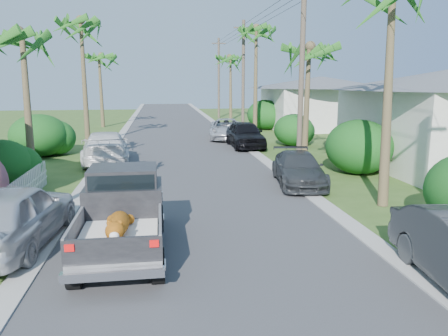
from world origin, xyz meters
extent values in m
plane|color=#395720|center=(0.00, 0.00, 0.00)|extent=(120.00, 120.00, 0.00)
cube|color=#38383A|center=(0.00, 25.00, 0.01)|extent=(8.00, 100.00, 0.02)
cube|color=#A5A39E|center=(-4.30, 25.00, 0.03)|extent=(0.60, 100.00, 0.06)
cube|color=#A5A39E|center=(4.30, 25.00, 0.03)|extent=(0.60, 100.00, 0.06)
cylinder|color=black|center=(-3.05, 1.02, 0.38)|extent=(0.28, 0.76, 0.76)
cylinder|color=black|center=(-1.35, 1.02, 0.38)|extent=(0.28, 0.76, 0.76)
cylinder|color=black|center=(-3.05, 4.27, 0.38)|extent=(0.28, 0.76, 0.76)
cylinder|color=black|center=(-1.35, 4.27, 0.38)|extent=(0.28, 0.76, 0.76)
cube|color=gray|center=(-2.20, 1.67, 0.62)|extent=(1.90, 2.40, 0.24)
cube|color=gray|center=(-3.12, 1.67, 1.00)|extent=(0.06, 2.40, 0.55)
cube|color=gray|center=(-1.28, 1.67, 1.00)|extent=(0.06, 2.40, 0.55)
cube|color=black|center=(-2.20, 0.50, 0.98)|extent=(1.92, 0.08, 0.52)
cube|color=silver|center=(-2.20, 0.34, 0.55)|extent=(1.98, 0.18, 0.18)
cube|color=red|center=(-3.00, 0.45, 1.10)|extent=(0.18, 0.05, 0.14)
cube|color=red|center=(-1.40, 0.45, 1.10)|extent=(0.18, 0.05, 0.14)
cube|color=black|center=(-2.20, 3.52, 1.05)|extent=(1.94, 1.65, 1.10)
cube|color=black|center=(-2.20, 3.52, 1.78)|extent=(1.70, 1.35, 0.55)
cube|color=black|center=(-2.20, 2.85, 1.75)|extent=(1.60, 0.05, 0.45)
cube|color=black|center=(-2.20, 4.77, 0.90)|extent=(1.94, 1.20, 0.80)
cube|color=white|center=(-2.20, 1.67, 0.82)|extent=(1.70, 2.10, 0.16)
ellipsoid|color=orange|center=(-2.20, 1.77, 1.12)|extent=(0.48, 1.25, 0.43)
sphere|color=orange|center=(-2.20, 1.02, 1.20)|extent=(0.40, 0.40, 0.40)
ellipsoid|color=white|center=(-2.20, 1.77, 1.02)|extent=(0.32, 0.86, 0.18)
imported|color=#313336|center=(4.38, 9.26, 0.65)|extent=(2.41, 4.71, 1.31)
imported|color=black|center=(4.18, 19.71, 0.84)|extent=(2.03, 4.94, 1.67)
imported|color=silver|center=(3.60, 23.96, 0.73)|extent=(3.09, 5.55, 1.47)
imported|color=silver|center=(-5.00, 3.62, 0.84)|extent=(2.48, 5.11, 1.68)
imported|color=silver|center=(-4.07, 15.43, 0.82)|extent=(2.84, 5.85, 1.64)
cone|color=brown|center=(-6.80, 12.00, 3.10)|extent=(0.36, 0.61, 6.21)
cone|color=brown|center=(-6.00, 22.00, 4.00)|extent=(0.36, 0.36, 8.00)
cone|color=brown|center=(-6.50, 34.00, 3.25)|extent=(0.36, 0.75, 6.51)
cone|color=brown|center=(6.30, 6.00, 3.75)|extent=(0.36, 0.73, 7.51)
cone|color=brown|center=(6.60, 15.00, 3.00)|extent=(0.36, 0.54, 6.01)
cone|color=brown|center=(6.20, 26.00, 4.10)|extent=(0.36, 0.36, 8.20)
cone|color=brown|center=(6.50, 40.00, 3.40)|extent=(0.36, 0.63, 6.81)
ellipsoid|color=#124116|center=(-7.40, 10.00, 1.00)|extent=(2.40, 2.64, 2.00)
ellipsoid|color=#124116|center=(-8.00, 18.00, 1.20)|extent=(3.20, 3.52, 2.40)
ellipsoid|color=#124116|center=(7.80, 11.00, 1.25)|extent=(3.00, 3.30, 2.50)
ellipsoid|color=#124116|center=(7.50, 20.00, 1.05)|extent=(2.60, 2.86, 2.10)
ellipsoid|color=#124116|center=(8.00, 30.00, 1.30)|extent=(3.20, 3.52, 2.60)
cube|color=silver|center=(13.00, 30.00, 1.80)|extent=(9.00, 8.00, 3.60)
cone|color=#595B60|center=(13.00, 30.00, 4.10)|extent=(6.48, 6.48, 1.00)
cylinder|color=brown|center=(5.60, 13.00, 4.50)|extent=(0.26, 0.26, 9.00)
cylinder|color=brown|center=(5.60, 28.00, 4.50)|extent=(0.26, 0.26, 9.00)
cube|color=brown|center=(5.60, 28.00, 8.40)|extent=(1.60, 0.10, 0.10)
cylinder|color=brown|center=(5.60, 43.00, 4.50)|extent=(0.26, 0.26, 9.00)
cube|color=brown|center=(5.60, 43.00, 8.40)|extent=(1.60, 0.10, 0.10)
camera|label=1|loc=(-1.22, -7.73, 4.22)|focal=35.00mm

